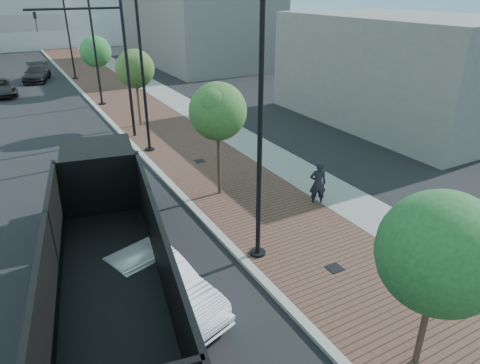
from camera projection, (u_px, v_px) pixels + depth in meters
sidewalk at (119, 87)px, 40.20m from camera, size 7.00×140.00×0.12m
concrete_strip at (147, 84)px, 41.39m from camera, size 2.40×140.00×0.13m
curb at (81, 91)px, 38.66m from camera, size 0.30×140.00×0.14m
dump_truck at (106, 226)px, 14.00m from camera, size 5.01×13.83×3.61m
white_sedan at (152, 283)px, 12.42m from camera, size 3.23×5.31×1.65m
dark_car_far at (37, 74)px, 42.80m from camera, size 3.38×5.43×1.47m
pedestrian at (318, 184)px, 18.28m from camera, size 0.86×0.74×2.00m
streetlight_1 at (257, 140)px, 13.24m from camera, size 1.44×0.56×9.21m
streetlight_2 at (142, 66)px, 22.63m from camera, size 1.72×0.56×9.28m
streetlight_3 at (93, 49)px, 32.32m from camera, size 1.44×0.56×9.21m
streetlight_4 at (68, 30)px, 41.71m from camera, size 1.72×0.56×9.28m
traffic_mast at (111, 57)px, 24.55m from camera, size 5.09×0.20×8.00m
tree_0 at (441, 252)px, 9.41m from camera, size 2.82×2.82×4.77m
tree_1 at (219, 111)px, 17.93m from camera, size 2.49×2.45×5.15m
tree_2 at (136, 69)px, 27.49m from camera, size 2.50×2.47×5.10m
tree_3 at (96, 52)px, 37.17m from camera, size 2.66×2.66×4.85m
convention_center at (12, 4)px, 71.08m from camera, size 50.00×30.00×50.00m
commercial_block_ne at (197, 29)px, 52.02m from camera, size 12.00×22.00×8.00m
commercial_block_e at (400, 69)px, 29.26m from camera, size 10.00×16.00×7.00m
utility_cover_1 at (335, 268)px, 14.25m from camera, size 0.50×0.50×0.02m
utility_cover_2 at (200, 161)px, 23.00m from camera, size 0.50×0.50×0.02m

